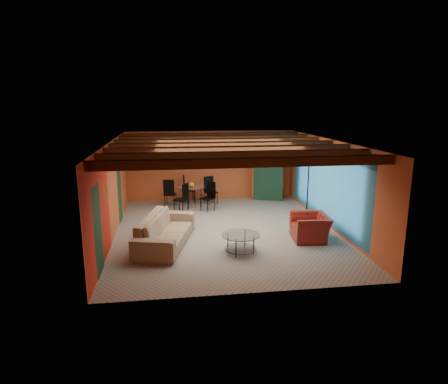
{
  "coord_description": "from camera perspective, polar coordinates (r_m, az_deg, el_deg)",
  "views": [
    {
      "loc": [
        -1.6,
        -11.14,
        3.81
      ],
      "look_at": [
        0.0,
        0.2,
        1.15
      ],
      "focal_mm": 31.29,
      "sensor_mm": 36.0,
      "label": 1
    }
  ],
  "objects": [
    {
      "name": "ceiling_fan",
      "position": [
        11.34,
        0.14,
        5.74
      ],
      "size": [
        1.5,
        1.5,
        0.44
      ],
      "primitive_type": null,
      "color": "#472614",
      "rests_on": "ceiling"
    },
    {
      "name": "armoire",
      "position": [
        15.58,
        6.23,
        2.48
      ],
      "size": [
        1.22,
        0.89,
        1.93
      ],
      "primitive_type": "cube",
      "rotation": [
        0.0,
        0.0,
        -0.36
      ],
      "color": "brown",
      "rests_on": "ground"
    },
    {
      "name": "coffee_table",
      "position": [
        10.12,
        2.44,
        -7.52
      ],
      "size": [
        1.21,
        1.21,
        0.5
      ],
      "primitive_type": null,
      "rotation": [
        0.0,
        0.0,
        0.27
      ],
      "color": "silver",
      "rests_on": "ground"
    },
    {
      "name": "room",
      "position": [
        11.45,
        0.06,
        5.81
      ],
      "size": [
        6.52,
        8.01,
        2.71
      ],
      "color": "gray",
      "rests_on": "ground"
    },
    {
      "name": "dining_table",
      "position": [
        14.4,
        -4.74,
        -0.14
      ],
      "size": [
        2.65,
        2.65,
        1.06
      ],
      "primitive_type": null,
      "rotation": [
        0.0,
        0.0,
        0.39
      ],
      "color": "silver",
      "rests_on": "ground"
    },
    {
      "name": "vase",
      "position": [
        14.27,
        -4.78,
        2.33
      ],
      "size": [
        0.21,
        0.21,
        0.2
      ],
      "primitive_type": "imported",
      "rotation": [
        0.0,
        0.0,
        -0.07
      ],
      "color": "orange",
      "rests_on": "dining_table"
    },
    {
      "name": "floor_lamp",
      "position": [
        12.46,
        12.12,
        0.07
      ],
      "size": [
        0.55,
        0.55,
        2.14
      ],
      "primitive_type": null,
      "rotation": [
        0.0,
        0.0,
        -0.3
      ],
      "color": "black",
      "rests_on": "ground"
    },
    {
      "name": "sofa",
      "position": [
        10.76,
        -8.52,
        -5.52
      ],
      "size": [
        1.74,
        2.96,
        0.81
      ],
      "primitive_type": "imported",
      "rotation": [
        0.0,
        0.0,
        1.32
      ],
      "color": "#8B715A",
      "rests_on": "ground"
    },
    {
      "name": "painting",
      "position": [
        15.27,
        -5.35,
        4.89
      ],
      "size": [
        1.05,
        0.03,
        0.65
      ],
      "primitive_type": "cube",
      "color": "black",
      "rests_on": "wall_back"
    },
    {
      "name": "potted_plant",
      "position": [
        15.4,
        6.34,
        6.88
      ],
      "size": [
        0.53,
        0.49,
        0.48
      ],
      "primitive_type": "imported",
      "rotation": [
        0.0,
        0.0,
        -0.34
      ],
      "color": "#26661E",
      "rests_on": "armoire"
    },
    {
      "name": "armchair",
      "position": [
        11.28,
        12.48,
        -5.05
      ],
      "size": [
        1.08,
        1.2,
        0.72
      ],
      "primitive_type": "imported",
      "rotation": [
        0.0,
        0.0,
        -1.67
      ],
      "color": "maroon",
      "rests_on": "ground"
    }
  ]
}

